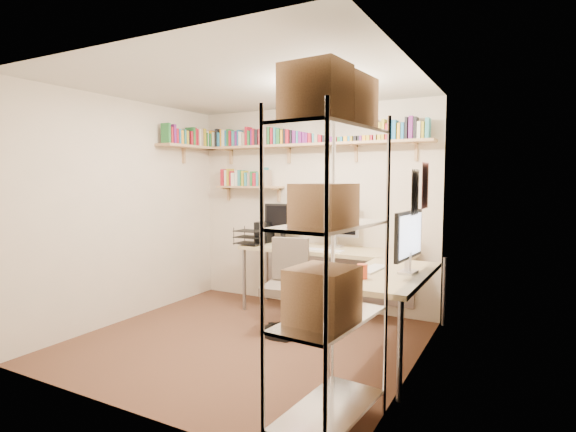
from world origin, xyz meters
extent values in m
plane|color=#4B2E20|center=(0.00, 0.00, 0.00)|extent=(3.20, 3.20, 0.00)
cube|color=beige|center=(0.00, 1.50, 1.25)|extent=(3.20, 0.04, 2.50)
cube|color=beige|center=(-1.60, 0.00, 1.25)|extent=(0.04, 3.00, 2.50)
cube|color=beige|center=(1.60, 0.00, 1.25)|extent=(0.04, 3.00, 2.50)
cube|color=beige|center=(0.00, -1.50, 1.25)|extent=(3.20, 0.04, 2.50)
cube|color=silver|center=(0.00, 0.00, 2.50)|extent=(3.20, 3.00, 0.04)
cube|color=white|center=(1.59, 0.55, 1.55)|extent=(0.01, 0.30, 0.42)
cube|color=silver|center=(1.59, 0.15, 1.50)|extent=(0.01, 0.28, 0.38)
cylinder|color=#FFEAC6|center=(0.70, 0.20, 2.46)|extent=(0.30, 0.30, 0.06)
cube|color=tan|center=(0.00, 1.38, 2.02)|extent=(3.05, 0.25, 0.03)
cube|color=tan|center=(-1.48, 0.95, 2.02)|extent=(0.25, 1.00, 0.03)
cube|color=tan|center=(-0.85, 1.40, 1.50)|extent=(0.95, 0.20, 0.02)
cube|color=tan|center=(-1.20, 1.44, 1.95)|extent=(0.03, 0.20, 0.20)
cube|color=tan|center=(-0.30, 1.44, 1.95)|extent=(0.03, 0.20, 0.20)
cube|color=tan|center=(0.60, 1.44, 1.95)|extent=(0.03, 0.20, 0.20)
cube|color=tan|center=(1.30, 1.44, 1.95)|extent=(0.03, 0.20, 0.20)
cube|color=#206FA9|center=(-1.47, 1.38, 2.13)|extent=(0.03, 0.15, 0.19)
cube|color=orange|center=(-1.42, 1.38, 2.15)|extent=(0.03, 0.15, 0.22)
cube|color=silver|center=(-1.38, 1.38, 2.14)|extent=(0.03, 0.13, 0.20)
cube|color=black|center=(-1.33, 1.38, 2.16)|extent=(0.04, 0.11, 0.24)
cube|color=#206FA9|center=(-1.29, 1.38, 2.13)|extent=(0.03, 0.15, 0.19)
cube|color=orange|center=(-1.26, 1.38, 2.15)|extent=(0.02, 0.12, 0.23)
cube|color=silver|center=(-1.21, 1.38, 2.15)|extent=(0.04, 0.14, 0.22)
cube|color=#206FA9|center=(-1.18, 1.38, 2.14)|extent=(0.03, 0.12, 0.21)
cube|color=#267234|center=(-1.14, 1.38, 2.15)|extent=(0.04, 0.12, 0.23)
cube|color=#A91627|center=(-1.10, 1.38, 2.14)|extent=(0.03, 0.15, 0.21)
cube|color=teal|center=(-1.06, 1.38, 2.14)|extent=(0.04, 0.11, 0.20)
cube|color=#6B1F74|center=(-1.01, 1.38, 2.13)|extent=(0.03, 0.13, 0.19)
cube|color=#206FA9|center=(-0.98, 1.38, 2.14)|extent=(0.02, 0.12, 0.21)
cube|color=silver|center=(-0.94, 1.38, 2.13)|extent=(0.04, 0.15, 0.18)
cube|color=gray|center=(-0.89, 1.38, 2.12)|extent=(0.04, 0.13, 0.17)
cube|color=#A91627|center=(-0.85, 1.38, 2.16)|extent=(0.04, 0.13, 0.25)
cube|color=#267234|center=(-0.81, 1.38, 2.13)|extent=(0.03, 0.15, 0.19)
cube|color=#6B1F74|center=(-0.77, 1.38, 2.14)|extent=(0.02, 0.11, 0.21)
cube|color=#A91627|center=(-0.74, 1.38, 2.14)|extent=(0.03, 0.13, 0.22)
cube|color=black|center=(-0.69, 1.38, 2.14)|extent=(0.04, 0.15, 0.20)
cube|color=#A91627|center=(-0.64, 1.38, 2.14)|extent=(0.03, 0.15, 0.21)
cube|color=gold|center=(-0.60, 1.38, 2.14)|extent=(0.03, 0.12, 0.21)
cube|color=gray|center=(-0.56, 1.38, 2.15)|extent=(0.04, 0.14, 0.23)
cube|color=#267234|center=(-0.51, 1.38, 2.15)|extent=(0.03, 0.13, 0.23)
cube|color=#A91627|center=(-0.47, 1.38, 2.14)|extent=(0.04, 0.12, 0.21)
cube|color=teal|center=(-0.42, 1.38, 2.15)|extent=(0.03, 0.13, 0.22)
cube|color=#267234|center=(-0.37, 1.38, 2.13)|extent=(0.04, 0.13, 0.19)
cube|color=orange|center=(-0.32, 1.38, 2.13)|extent=(0.03, 0.12, 0.18)
cube|color=black|center=(-0.28, 1.38, 2.16)|extent=(0.03, 0.14, 0.25)
cube|color=#A91627|center=(-0.24, 1.38, 2.13)|extent=(0.04, 0.14, 0.19)
cube|color=black|center=(-0.19, 1.38, 2.13)|extent=(0.03, 0.13, 0.20)
cube|color=#6B1F74|center=(-0.14, 1.38, 2.15)|extent=(0.04, 0.14, 0.23)
cube|color=teal|center=(-0.11, 1.38, 2.13)|extent=(0.02, 0.12, 0.18)
cube|color=#6B1F74|center=(-0.07, 1.38, 2.16)|extent=(0.04, 0.13, 0.25)
cube|color=#6B1F74|center=(-0.02, 1.38, 2.15)|extent=(0.04, 0.12, 0.23)
cube|color=#6B1F74|center=(0.02, 1.38, 2.15)|extent=(0.03, 0.13, 0.23)
cube|color=#A91627|center=(0.07, 1.38, 2.15)|extent=(0.04, 0.14, 0.23)
cube|color=teal|center=(0.11, 1.38, 2.15)|extent=(0.02, 0.12, 0.24)
cube|color=gray|center=(0.15, 1.38, 2.16)|extent=(0.04, 0.12, 0.24)
cube|color=#A91627|center=(0.20, 1.38, 2.14)|extent=(0.04, 0.15, 0.20)
cube|color=black|center=(0.26, 1.38, 2.16)|extent=(0.04, 0.14, 0.25)
cube|color=gray|center=(0.30, 1.38, 2.12)|extent=(0.02, 0.12, 0.17)
cube|color=#6B1F74|center=(0.34, 1.38, 2.16)|extent=(0.03, 0.11, 0.25)
cube|color=#A91627|center=(0.39, 1.38, 2.14)|extent=(0.04, 0.13, 0.21)
cube|color=#267234|center=(0.44, 1.38, 2.14)|extent=(0.04, 0.11, 0.20)
cube|color=#206FA9|center=(0.48, 1.38, 2.12)|extent=(0.02, 0.14, 0.18)
cube|color=orange|center=(0.52, 1.38, 2.16)|extent=(0.04, 0.14, 0.24)
cube|color=#206FA9|center=(0.56, 1.38, 2.16)|extent=(0.03, 0.12, 0.24)
cube|color=gold|center=(0.60, 1.38, 2.13)|extent=(0.02, 0.15, 0.20)
cube|color=black|center=(0.64, 1.38, 2.13)|extent=(0.04, 0.13, 0.19)
cube|color=black|center=(0.68, 1.38, 2.13)|extent=(0.02, 0.12, 0.18)
cube|color=#6B1F74|center=(0.71, 1.38, 2.14)|extent=(0.03, 0.14, 0.21)
cube|color=orange|center=(0.75, 1.38, 2.12)|extent=(0.04, 0.13, 0.18)
cube|color=gold|center=(0.79, 1.38, 2.15)|extent=(0.04, 0.13, 0.22)
cube|color=#A91627|center=(0.83, 1.38, 2.15)|extent=(0.02, 0.14, 0.23)
cube|color=gray|center=(0.87, 1.38, 2.16)|extent=(0.03, 0.12, 0.24)
cube|color=gold|center=(0.92, 1.38, 2.14)|extent=(0.04, 0.11, 0.20)
cube|color=gold|center=(0.97, 1.38, 2.15)|extent=(0.03, 0.14, 0.23)
cube|color=#A91627|center=(1.01, 1.38, 2.13)|extent=(0.04, 0.15, 0.18)
cube|color=#206FA9|center=(1.05, 1.38, 2.15)|extent=(0.02, 0.12, 0.22)
cube|color=#206FA9|center=(1.09, 1.38, 2.14)|extent=(0.04, 0.14, 0.22)
cube|color=orange|center=(1.14, 1.38, 2.13)|extent=(0.03, 0.12, 0.18)
cube|color=#206FA9|center=(1.18, 1.38, 2.13)|extent=(0.03, 0.12, 0.19)
cube|color=black|center=(1.22, 1.38, 2.16)|extent=(0.03, 0.15, 0.24)
cube|color=#6B1F74|center=(1.27, 1.38, 2.16)|extent=(0.04, 0.14, 0.25)
cube|color=black|center=(1.31, 1.38, 2.15)|extent=(0.04, 0.12, 0.24)
cube|color=silver|center=(1.35, 1.38, 2.13)|extent=(0.04, 0.12, 0.19)
cube|color=gold|center=(1.40, 1.38, 2.13)|extent=(0.03, 0.12, 0.18)
cube|color=teal|center=(1.44, 1.38, 2.14)|extent=(0.04, 0.13, 0.22)
cube|color=#267234|center=(-1.48, 0.52, 2.16)|extent=(0.13, 0.04, 0.24)
cube|color=#A91627|center=(-1.48, 0.57, 2.14)|extent=(0.12, 0.03, 0.20)
cube|color=#6B1F74|center=(-1.48, 0.62, 2.15)|extent=(0.13, 0.04, 0.24)
cube|color=#A91627|center=(-1.48, 0.66, 2.13)|extent=(0.13, 0.03, 0.19)
cube|color=#206FA9|center=(-1.48, 0.70, 2.13)|extent=(0.13, 0.03, 0.19)
cube|color=orange|center=(-1.48, 0.75, 2.12)|extent=(0.12, 0.04, 0.18)
cube|color=teal|center=(-1.48, 0.80, 2.13)|extent=(0.14, 0.02, 0.19)
cube|color=gold|center=(-1.48, 0.84, 2.12)|extent=(0.14, 0.04, 0.18)
cube|color=black|center=(-1.48, 0.87, 2.13)|extent=(0.12, 0.02, 0.19)
cube|color=#A91627|center=(-1.48, 0.92, 2.12)|extent=(0.14, 0.04, 0.18)
cube|color=#267234|center=(-1.48, 0.96, 2.15)|extent=(0.15, 0.04, 0.23)
cube|color=#A91627|center=(-1.48, 1.01, 2.15)|extent=(0.12, 0.03, 0.23)
cube|color=#A91627|center=(-1.48, 1.05, 2.14)|extent=(0.12, 0.02, 0.22)
cube|color=silver|center=(-1.48, 1.09, 2.15)|extent=(0.13, 0.03, 0.22)
cube|color=gray|center=(-1.48, 1.13, 2.15)|extent=(0.12, 0.04, 0.23)
cube|color=gold|center=(-1.48, 1.18, 2.15)|extent=(0.14, 0.04, 0.23)
cube|color=#267234|center=(-1.48, 1.23, 2.13)|extent=(0.14, 0.03, 0.19)
cube|color=silver|center=(-1.48, 1.26, 2.14)|extent=(0.11, 0.03, 0.22)
cube|color=#267234|center=(-1.48, 1.30, 2.13)|extent=(0.14, 0.03, 0.18)
cube|color=#6B1F74|center=(-1.48, 1.34, 2.15)|extent=(0.13, 0.04, 0.23)
cube|color=#A91627|center=(-1.26, 1.40, 1.62)|extent=(0.04, 0.13, 0.22)
cube|color=silver|center=(-1.21, 1.40, 1.62)|extent=(0.04, 0.12, 0.21)
cube|color=gold|center=(-1.16, 1.40, 1.63)|extent=(0.03, 0.14, 0.23)
cube|color=#A91627|center=(-1.12, 1.40, 1.61)|extent=(0.03, 0.13, 0.20)
cube|color=silver|center=(-1.08, 1.40, 1.60)|extent=(0.04, 0.15, 0.18)
cube|color=silver|center=(-1.03, 1.40, 1.61)|extent=(0.04, 0.11, 0.20)
cube|color=teal|center=(-0.99, 1.40, 1.62)|extent=(0.04, 0.12, 0.21)
cube|color=#267234|center=(-0.95, 1.40, 1.61)|extent=(0.02, 0.12, 0.20)
cube|color=gold|center=(-0.93, 1.40, 1.61)|extent=(0.02, 0.14, 0.20)
cube|color=teal|center=(-0.88, 1.40, 1.60)|extent=(0.04, 0.11, 0.18)
cube|color=gray|center=(-0.83, 1.40, 1.60)|extent=(0.04, 0.12, 0.17)
cube|color=#267234|center=(-0.78, 1.40, 1.61)|extent=(0.03, 0.15, 0.19)
cube|color=#A91627|center=(-0.74, 1.40, 1.60)|extent=(0.04, 0.14, 0.17)
cube|color=teal|center=(-0.70, 1.40, 1.60)|extent=(0.03, 0.13, 0.18)
cube|color=orange|center=(-0.66, 1.40, 1.61)|extent=(0.03, 0.11, 0.20)
cube|color=teal|center=(-0.61, 1.40, 1.63)|extent=(0.04, 0.13, 0.24)
cube|color=gray|center=(-0.57, 1.40, 1.62)|extent=(0.04, 0.13, 0.21)
cube|color=#CBB784|center=(0.35, 1.18, 0.78)|extent=(2.05, 0.65, 0.04)
cube|color=#CBB784|center=(1.37, 0.18, 0.78)|extent=(0.65, 1.40, 0.04)
cylinder|color=gray|center=(-0.62, 0.91, 0.38)|extent=(0.04, 0.04, 0.75)
cylinder|color=gray|center=(-0.62, 1.45, 0.38)|extent=(0.04, 0.04, 0.75)
cylinder|color=gray|center=(1.64, 1.45, 0.38)|extent=(0.04, 0.04, 0.75)
cylinder|color=gray|center=(1.10, -0.47, 0.38)|extent=(0.04, 0.04, 0.75)
cylinder|color=gray|center=(1.64, -0.47, 0.38)|extent=(0.04, 0.04, 0.75)
cube|color=gray|center=(0.35, 1.46, 0.43)|extent=(1.94, 0.02, 0.59)
cube|color=silver|center=(0.40, 1.31, 1.15)|extent=(0.59, 0.03, 0.45)
cube|color=black|center=(0.40, 1.29, 1.15)|extent=(0.53, 0.00, 0.39)
cube|color=black|center=(-0.30, 1.31, 1.11)|extent=(0.47, 0.03, 0.37)
cube|color=black|center=(1.53, 0.23, 1.13)|extent=(0.03, 0.63, 0.41)
cube|color=silver|center=(1.50, 0.23, 1.13)|extent=(0.00, 0.56, 0.35)
cube|color=white|center=(0.40, 0.99, 0.81)|extent=(0.45, 0.14, 0.02)
cube|color=white|center=(1.21, 0.23, 0.81)|extent=(0.14, 0.43, 0.02)
cylinder|color=#B40F18|center=(1.21, 1.18, 0.81)|extent=(0.11, 0.11, 0.02)
cylinder|color=#B40F18|center=(1.21, 1.18, 0.97)|extent=(0.03, 0.03, 0.30)
cone|color=#B40F18|center=(1.21, 1.18, 1.14)|extent=(0.13, 0.13, 0.10)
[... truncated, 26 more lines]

